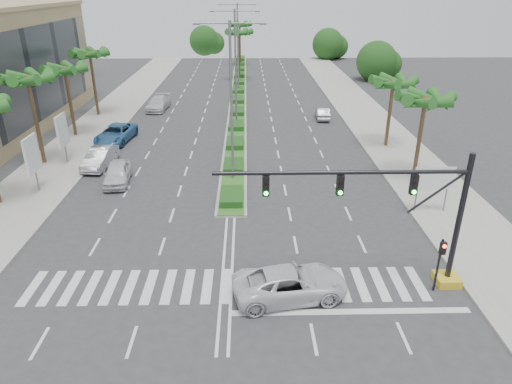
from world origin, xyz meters
TOP-DOWN VIEW (x-y plane):
  - ground at (0.00, 0.00)m, footprint 160.00×160.00m
  - footpath_right at (15.20, 20.00)m, footprint 6.00×120.00m
  - footpath_left at (-15.20, 20.00)m, footprint 6.00×120.00m
  - median at (0.00, 45.00)m, footprint 2.20×75.00m
  - median_grass at (0.00, 45.00)m, footprint 1.80×75.00m
  - signal_gantry at (9.27, -0.00)m, footprint 12.60×1.20m
  - pedestrian_signal at (10.60, -0.68)m, footprint 0.28×0.36m
  - direction_sign at (13.50, 7.99)m, footprint 2.70×0.11m
  - billboard_near at (-14.50, 12.00)m, footprint 0.18×2.10m
  - billboard_far at (-14.50, 18.00)m, footprint 0.18×2.10m
  - palm_left_mid at (-16.50, 18.00)m, footprint 4.57×4.68m
  - palm_left_far at (-16.50, 26.00)m, footprint 4.57×4.68m
  - palm_left_end at (-16.50, 34.00)m, footprint 4.57×4.68m
  - palm_right_near at (14.50, 14.00)m, footprint 4.57×4.68m
  - palm_right_far at (14.50, 22.00)m, footprint 4.57×4.68m
  - palm_median_a at (0.00, 55.00)m, footprint 4.57×4.68m
  - palm_median_b at (0.00, 70.00)m, footprint 4.57×4.68m
  - streetlight_near at (0.00, 14.00)m, footprint 5.10×0.25m
  - streetlight_mid at (0.00, 30.00)m, footprint 5.10×0.25m
  - streetlight_far at (0.00, 46.00)m, footprint 5.10×0.25m
  - car_parked_a at (-9.04, 13.73)m, footprint 2.41×4.86m
  - car_parked_b at (-11.41, 17.23)m, footprint 2.14×5.05m
  - car_parked_c at (-11.80, 24.03)m, footprint 3.46×6.25m
  - car_parked_d at (-9.83, 36.66)m, footprint 2.64×5.64m
  - car_crossing at (3.21, -0.96)m, footprint 6.08×3.58m
  - car_right at (9.91, 32.02)m, footprint 1.62×4.13m

SIDE VIEW (x-z plane):
  - ground at x=0.00m, z-range 0.00..0.00m
  - footpath_right at x=15.20m, z-range 0.00..0.15m
  - footpath_left at x=-15.20m, z-range 0.00..0.15m
  - median at x=0.00m, z-range 0.00..0.20m
  - median_grass at x=0.00m, z-range 0.20..0.24m
  - car_right at x=9.91m, z-range 0.00..1.34m
  - car_crossing at x=3.21m, z-range 0.00..1.59m
  - car_parked_a at x=-9.04m, z-range 0.00..1.59m
  - car_parked_d at x=-9.83m, z-range 0.00..1.59m
  - car_parked_b at x=-11.41m, z-range 0.00..1.62m
  - car_parked_c at x=-11.80m, z-range 0.00..1.66m
  - pedestrian_signal at x=10.60m, z-range 0.54..3.54m
  - direction_sign at x=13.50m, z-range 0.75..4.15m
  - billboard_near at x=-14.50m, z-range 0.79..5.14m
  - billboard_far at x=-14.50m, z-range 0.79..5.14m
  - signal_gantry at x=9.27m, z-range -0.14..7.06m
  - palm_right_far at x=14.50m, z-range 2.54..9.29m
  - palm_right_near at x=14.50m, z-range 2.68..9.73m
  - palm_left_far at x=-16.50m, z-range 2.82..10.17m
  - streetlight_near at x=0.00m, z-range 0.81..12.81m
  - streetlight_mid at x=0.00m, z-range 0.81..12.81m
  - streetlight_far at x=0.00m, z-range 0.81..12.81m
  - palm_left_end at x=-16.50m, z-range 3.01..10.76m
  - palm_left_mid at x=-16.50m, z-range 3.10..11.05m
  - palm_median_a at x=0.00m, z-range 3.15..11.20m
  - palm_median_b at x=0.00m, z-range 3.15..11.20m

